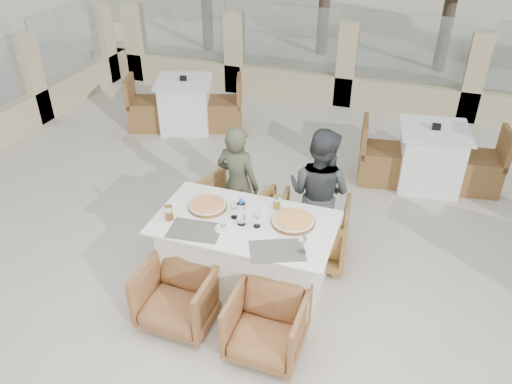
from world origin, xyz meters
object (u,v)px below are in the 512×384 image
(wine_glass_corner, at_px, (302,243))
(armchair_far_left, at_px, (230,213))
(armchair_far_right, at_px, (313,231))
(armchair_near_right, at_px, (267,324))
(diner_right, at_px, (319,193))
(bg_table_b, at_px, (430,157))
(olive_dish, at_px, (223,227))
(armchair_near_left, at_px, (179,294))
(water_bottle, at_px, (241,212))
(diner_left, at_px, (238,185))
(bg_table_a, at_px, (185,105))
(beer_glass_right, at_px, (277,202))
(dining_table, at_px, (245,255))
(wine_glass_centre, at_px, (234,209))
(beer_glass_left, at_px, (169,213))
(pizza_left, at_px, (208,206))
(pizza_right, at_px, (293,221))
(wine_glass_near, at_px, (257,218))

(wine_glass_corner, bearing_deg, armchair_far_left, 137.93)
(armchair_far_right, height_order, armchair_near_right, armchair_far_right)
(diner_right, relative_size, bg_table_b, 0.85)
(olive_dish, bearing_deg, armchair_near_left, -122.86)
(armchair_near_right, bearing_deg, water_bottle, 126.54)
(water_bottle, xyz_separation_m, diner_left, (-0.33, 0.78, -0.24))
(diner_right, distance_m, bg_table_a, 3.48)
(beer_glass_right, bearing_deg, diner_right, 59.94)
(olive_dish, xyz_separation_m, diner_left, (-0.21, 0.90, -0.13))
(diner_left, height_order, bg_table_a, diner_left)
(water_bottle, xyz_separation_m, bg_table_b, (1.54, 2.58, -0.51))
(armchair_far_left, height_order, armchair_far_right, armchair_far_left)
(diner_right, bearing_deg, diner_left, 18.69)
(dining_table, relative_size, wine_glass_centre, 8.70)
(water_bottle, relative_size, armchair_far_right, 0.37)
(diner_right, bearing_deg, beer_glass_left, 55.63)
(dining_table, distance_m, armchair_near_right, 0.77)
(wine_glass_centre, relative_size, beer_glass_left, 1.30)
(diner_left, xyz_separation_m, bg_table_b, (1.87, 1.80, -0.27))
(dining_table, bearing_deg, wine_glass_corner, -22.62)
(pizza_left, relative_size, pizza_right, 0.92)
(beer_glass_left, bearing_deg, bg_table_a, 114.13)
(wine_glass_corner, bearing_deg, bg_table_b, 71.30)
(armchair_far_right, distance_m, armchair_near_right, 1.30)
(pizza_left, xyz_separation_m, bg_table_a, (-1.71, 2.99, -0.41))
(dining_table, height_order, beer_glass_left, beer_glass_left)
(wine_glass_near, relative_size, bg_table_a, 0.11)
(wine_glass_centre, distance_m, olive_dish, 0.21)
(olive_dish, height_order, armchair_near_left, olive_dish)
(dining_table, bearing_deg, wine_glass_near, -15.25)
(wine_glass_centre, xyz_separation_m, wine_glass_corner, (0.69, -0.27, 0.00))
(olive_dish, xyz_separation_m, armchair_near_left, (-0.26, -0.40, -0.50))
(armchair_near_left, xyz_separation_m, diner_left, (0.05, 1.30, 0.36))
(beer_glass_right, distance_m, bg_table_a, 3.65)
(water_bottle, height_order, olive_dish, water_bottle)
(wine_glass_centre, relative_size, bg_table_b, 0.11)
(pizza_right, distance_m, armchair_near_left, 1.17)
(beer_glass_left, distance_m, armchair_far_right, 1.50)
(pizza_left, bearing_deg, beer_glass_right, 18.51)
(pizza_left, distance_m, armchair_far_right, 1.15)
(olive_dish, relative_size, diner_right, 0.08)
(wine_glass_corner, height_order, beer_glass_left, wine_glass_corner)
(pizza_right, bearing_deg, beer_glass_left, -163.82)
(armchair_near_left, bearing_deg, armchair_far_right, 55.23)
(pizza_left, bearing_deg, diner_right, 38.20)
(diner_left, bearing_deg, bg_table_b, -126.31)
(beer_glass_right, bearing_deg, diner_left, 141.25)
(pizza_right, xyz_separation_m, bg_table_a, (-2.52, 2.97, -0.41))
(pizza_right, xyz_separation_m, armchair_far_left, (-0.82, 0.54, -0.46))
(wine_glass_centre, distance_m, wine_glass_corner, 0.75)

